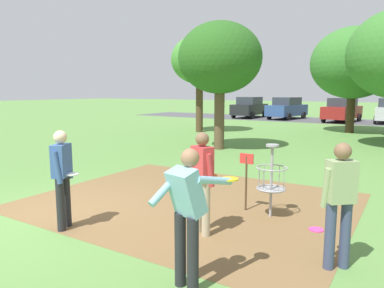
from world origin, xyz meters
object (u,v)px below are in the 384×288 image
(player_waiting_left, at_px, (202,177))
(player_waiting_right, at_px, (62,174))
(parked_car_center_right, at_px, (342,110))
(disc_golf_basket, at_px, (269,177))
(tree_near_left, at_px, (354,63))
(parked_car_center_left, at_px, (287,108))
(player_throwing, at_px, (340,199))
(tree_far_left, at_px, (220,59))
(parked_car_leftmost, at_px, (249,107))
(player_foreground_watching, at_px, (188,210))
(frisbee_near_basket, at_px, (316,230))
(tree_mid_center, at_px, (200,60))

(player_waiting_left, distance_m, player_waiting_right, 2.39)
(player_waiting_left, bearing_deg, parked_car_center_right, 94.44)
(disc_golf_basket, distance_m, tree_near_left, 16.07)
(parked_car_center_left, bearing_deg, player_waiting_left, -75.78)
(parked_car_center_left, bearing_deg, player_throwing, -71.40)
(tree_far_left, height_order, parked_car_leftmost, tree_far_left)
(player_waiting_right, height_order, parked_car_leftmost, parked_car_leftmost)
(player_foreground_watching, relative_size, player_waiting_right, 1.00)
(frisbee_near_basket, height_order, parked_car_leftmost, parked_car_leftmost)
(tree_mid_center, relative_size, parked_car_center_left, 1.23)
(tree_far_left, bearing_deg, tree_mid_center, 127.97)
(parked_car_center_left, bearing_deg, tree_far_left, -81.68)
(player_waiting_left, relative_size, frisbee_near_basket, 6.79)
(player_foreground_watching, relative_size, frisbee_near_basket, 6.79)
(frisbee_near_basket, relative_size, tree_near_left, 0.04)
(player_waiting_right, xyz_separation_m, tree_far_left, (-1.74, 9.12, 2.67))
(player_throwing, height_order, tree_far_left, tree_far_left)
(player_foreground_watching, height_order, frisbee_near_basket, player_foreground_watching)
(player_throwing, bearing_deg, tree_far_left, 126.48)
(parked_car_leftmost, bearing_deg, player_waiting_left, -68.81)
(disc_golf_basket, xyz_separation_m, parked_car_center_left, (-7.03, 23.86, 0.17))
(parked_car_center_right, bearing_deg, tree_far_left, -96.81)
(parked_car_leftmost, height_order, parked_car_center_left, same)
(player_waiting_left, height_order, tree_near_left, tree_near_left)
(tree_far_left, relative_size, parked_car_center_left, 1.14)
(player_waiting_left, height_order, parked_car_center_left, parked_car_center_left)
(player_throwing, relative_size, player_waiting_right, 1.00)
(player_waiting_left, height_order, parked_car_center_right, parked_car_center_right)
(player_foreground_watching, xyz_separation_m, player_waiting_left, (-0.70, 1.54, -0.02))
(player_waiting_left, height_order, tree_mid_center, tree_mid_center)
(player_throwing, relative_size, tree_mid_center, 0.31)
(player_foreground_watching, height_order, tree_far_left, tree_far_left)
(tree_near_left, bearing_deg, parked_car_center_right, 102.53)
(player_foreground_watching, distance_m, tree_mid_center, 17.16)
(tree_mid_center, bearing_deg, disc_golf_basket, -54.17)
(parked_car_center_right, bearing_deg, tree_near_left, -77.47)
(player_foreground_watching, distance_m, player_throwing, 2.05)
(disc_golf_basket, xyz_separation_m, tree_near_left, (-0.88, 15.74, 3.14))
(tree_mid_center, xyz_separation_m, tree_far_left, (3.89, -4.99, -0.45))
(tree_mid_center, height_order, parked_car_center_right, tree_mid_center)
(player_waiting_right, bearing_deg, tree_far_left, 100.81)
(player_throwing, xyz_separation_m, parked_car_leftmost, (-11.87, 25.21, -0.05))
(frisbee_near_basket, distance_m, parked_car_center_left, 25.42)
(parked_car_leftmost, bearing_deg, parked_car_center_right, -3.84)
(frisbee_near_basket, xyz_separation_m, tree_far_left, (-5.48, 6.91, 3.63))
(disc_golf_basket, bearing_deg, parked_car_center_left, 106.41)
(tree_far_left, bearing_deg, player_waiting_left, -64.27)
(player_waiting_right, height_order, parked_car_center_left, parked_car_center_left)
(tree_mid_center, bearing_deg, player_waiting_right, -68.23)
(player_throwing, distance_m, player_waiting_left, 2.13)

